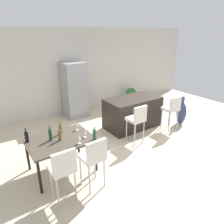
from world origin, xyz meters
TOP-DOWN VIEW (x-y plane):
  - ground_plane at (0.00, 0.00)m, footprint 10.00×10.00m
  - back_wall at (0.00, 2.86)m, footprint 10.00×0.12m
  - kitchen_island at (0.51, 0.61)m, footprint 1.66×0.89m
  - bar_chair_left at (-0.04, -0.22)m, footprint 0.41×0.41m
  - bar_chair_middle at (1.30, -0.22)m, footprint 0.42×0.42m
  - dining_table at (-2.11, -0.23)m, footprint 1.29×0.97m
  - dining_chair_near at (-2.40, -1.07)m, footprint 0.40×0.40m
  - dining_chair_far at (-1.82, -1.07)m, footprint 0.42×0.42m
  - wine_bottle_inner at (-2.68, 0.05)m, footprint 0.08×0.08m
  - wine_bottle_end at (-1.53, -0.62)m, footprint 0.07×0.07m
  - wine_bottle_left at (-2.27, -0.16)m, footprint 0.07×0.07m
  - wine_bottle_far at (-2.12, -0.26)m, footprint 0.07×0.07m
  - wine_bottle_corner at (-2.00, -0.01)m, footprint 0.06×0.06m
  - wine_glass_middle at (-1.85, -0.59)m, footprint 0.07×0.07m
  - wine_glass_right at (-1.65, -0.43)m, footprint 0.07×0.07m
  - wine_glass_near at (-1.63, -0.03)m, footprint 0.07×0.07m
  - refrigerator at (-0.54, 2.42)m, footprint 0.72×0.68m
  - floor_vase at (1.91, -0.12)m, footprint 0.29×0.29m
  - potted_plant at (1.94, 2.41)m, footprint 0.43×0.43m

SIDE VIEW (x-z plane):
  - ground_plane at x=0.00m, z-range 0.00..0.00m
  - floor_vase at x=1.91m, z-range -0.09..0.82m
  - potted_plant at x=1.94m, z-range 0.06..0.68m
  - kitchen_island at x=0.51m, z-range 0.00..0.92m
  - dining_table at x=-2.11m, z-range 0.30..1.04m
  - bar_chair_left at x=-0.04m, z-range 0.17..1.22m
  - bar_chair_middle at x=1.30m, z-range 0.17..1.22m
  - dining_chair_near at x=-2.40m, z-range 0.17..1.22m
  - dining_chair_far at x=-1.82m, z-range 0.17..1.22m
  - wine_bottle_end at x=-1.53m, z-range 0.71..0.99m
  - wine_bottle_inner at x=-2.68m, z-range 0.70..1.00m
  - wine_bottle_corner at x=-2.00m, z-range 0.70..1.01m
  - wine_bottle_far at x=-2.12m, z-range 0.70..1.02m
  - wine_glass_middle at x=-1.85m, z-range 0.78..0.95m
  - wine_glass_right at x=-1.65m, z-range 0.78..0.95m
  - wine_glass_near at x=-1.63m, z-range 0.78..0.95m
  - wine_bottle_left at x=-2.27m, z-range 0.71..1.03m
  - refrigerator at x=-0.54m, z-range 0.00..1.84m
  - back_wall at x=0.00m, z-range 0.00..2.90m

